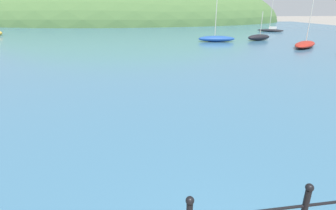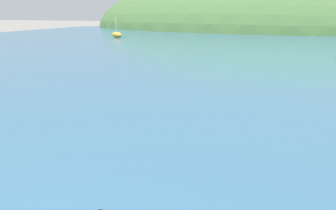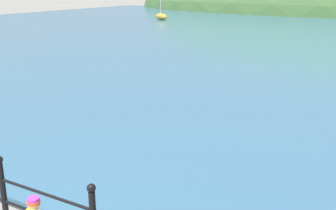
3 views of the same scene
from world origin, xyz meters
The scene contains 6 objects.
water centered at (0.00, 32.00, 0.05)m, with size 80.00×60.00×0.10m, color #386684.
far_hillside centered at (0.00, 67.20, 0.00)m, with size 74.67×41.07×21.43m.
boat_mid_harbor centered at (13.26, 26.45, 0.43)m, with size 3.11×1.85×3.00m.
boat_blue_hull centered at (20.09, 36.22, 0.36)m, with size 3.59×2.89×4.43m.
boat_far_left centered at (8.25, 25.98, 0.42)m, with size 3.98×1.88×4.82m.
boat_green_fishing centered at (14.88, 20.77, 0.39)m, with size 4.16×4.00×5.34m.
Camera 1 is at (-1.15, -1.27, 3.60)m, focal length 28.00 mm.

